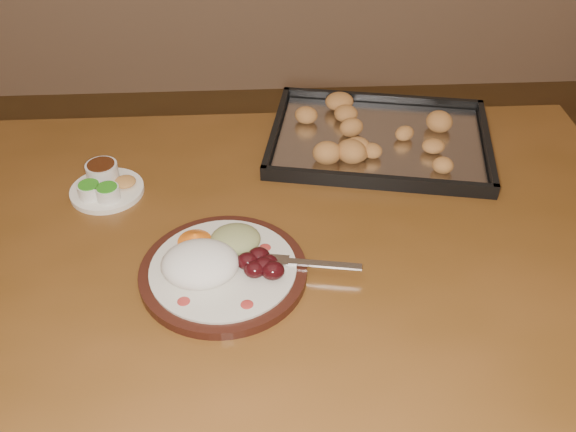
{
  "coord_description": "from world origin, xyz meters",
  "views": [
    {
      "loc": [
        0.13,
        -0.89,
        1.53
      ],
      "look_at": [
        0.18,
        0.05,
        0.77
      ],
      "focal_mm": 40.0,
      "sensor_mm": 36.0,
      "label": 1
    }
  ],
  "objects": [
    {
      "name": "dinner_plate",
      "position": [
        0.05,
        -0.08,
        0.77
      ],
      "size": [
        0.38,
        0.29,
        0.07
      ],
      "rotation": [
        0.0,
        0.0,
        0.04
      ],
      "color": "black",
      "rests_on": "dining_table"
    },
    {
      "name": "baking_tray",
      "position": [
        0.39,
        0.32,
        0.77
      ],
      "size": [
        0.54,
        0.44,
        0.05
      ],
      "rotation": [
        0.0,
        0.0,
        -0.19
      ],
      "color": "black",
      "rests_on": "dining_table"
    },
    {
      "name": "dining_table",
      "position": [
        0.12,
        0.02,
        0.65
      ],
      "size": [
        1.5,
        0.9,
        0.75
      ],
      "rotation": [
        0.0,
        0.0,
        0.0
      ],
      "color": "brown",
      "rests_on": "ground"
    },
    {
      "name": "condiment_saucer",
      "position": [
        -0.19,
        0.17,
        0.77
      ],
      "size": [
        0.15,
        0.15,
        0.05
      ],
      "rotation": [
        0.0,
        0.0,
        0.04
      ],
      "color": "white",
      "rests_on": "dining_table"
    }
  ]
}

